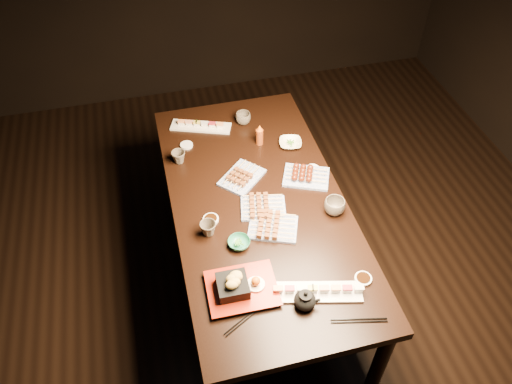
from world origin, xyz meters
TOP-DOWN VIEW (x-y plane):
  - ground at (0.00, 0.00)m, footprint 5.00×5.00m
  - dining_table at (-0.22, 0.29)m, footprint 1.05×1.87m
  - sushi_platter_near at (-0.10, -0.32)m, footprint 0.41×0.20m
  - sushi_platter_far at (-0.41, 0.98)m, footprint 0.38×0.22m
  - yakitori_plate_center at (-0.21, 0.23)m, footprint 0.26×0.21m
  - yakitori_plate_right at (-0.20, 0.09)m, footprint 0.29×0.25m
  - yakitori_plate_left at (-0.27, 0.48)m, footprint 0.29×0.29m
  - tsukune_plate at (0.08, 0.40)m, footprint 0.30×0.26m
  - edamame_bowl_green at (-0.38, 0.03)m, footprint 0.14×0.14m
  - edamame_bowl_cream at (0.07, 0.68)m, footprint 0.16×0.16m
  - tempura_tray at (-0.43, -0.22)m, footprint 0.32×0.26m
  - teacup_near_left at (-0.51, 0.14)m, footprint 0.11×0.11m
  - teacup_mid_right at (0.14, 0.12)m, footprint 0.13×0.13m
  - teacup_far_left at (-0.58, 0.70)m, footprint 0.09×0.09m
  - teacup_far_right at (-0.15, 0.96)m, footprint 0.12×0.12m
  - teapot at (-0.18, -0.36)m, footprint 0.15×0.15m
  - condiment_bottle at (-0.10, 0.75)m, footprint 0.06×0.06m
  - sauce_dish_west at (-0.49, 0.22)m, footprint 0.09×0.09m
  - sauce_dish_east at (0.14, 0.45)m, footprint 0.07×0.07m
  - sauce_dish_se at (0.12, -0.30)m, footprint 0.09×0.09m
  - sauce_dish_nw at (-0.52, 0.83)m, footprint 0.09×0.09m
  - chopsticks_near at (-0.45, -0.37)m, footprint 0.20×0.12m
  - chopsticks_se at (0.03, -0.49)m, footprint 0.24×0.08m

SIDE VIEW (x-z plane):
  - ground at x=0.00m, z-range 0.00..0.00m
  - dining_table at x=-0.22m, z-range 0.00..0.75m
  - chopsticks_near at x=-0.45m, z-range 0.75..0.76m
  - chopsticks_se at x=0.03m, z-range 0.75..0.76m
  - sauce_dish_east at x=0.14m, z-range 0.75..0.76m
  - sauce_dish_nw at x=-0.52m, z-range 0.75..0.76m
  - sauce_dish_se at x=0.12m, z-range 0.75..0.76m
  - sauce_dish_west at x=-0.49m, z-range 0.75..0.76m
  - edamame_bowl_cream at x=0.07m, z-range 0.75..0.78m
  - edamame_bowl_green at x=-0.38m, z-range 0.75..0.78m
  - sushi_platter_far at x=-0.41m, z-range 0.75..0.79m
  - sushi_platter_near at x=-0.10m, z-range 0.75..0.80m
  - yakitori_plate_center at x=-0.21m, z-range 0.75..0.81m
  - yakitori_plate_left at x=-0.27m, z-range 0.75..0.81m
  - yakitori_plate_right at x=-0.20m, z-range 0.75..0.81m
  - tsukune_plate at x=0.08m, z-range 0.75..0.81m
  - teacup_far_right at x=-0.15m, z-range 0.75..0.82m
  - teacup_far_left at x=-0.58m, z-range 0.75..0.82m
  - teacup_near_left at x=-0.51m, z-range 0.75..0.83m
  - teacup_mid_right at x=0.14m, z-range 0.75..0.84m
  - teapot at x=-0.18m, z-range 0.75..0.85m
  - tempura_tray at x=-0.43m, z-range 0.75..0.87m
  - condiment_bottle at x=-0.10m, z-range 0.75..0.88m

